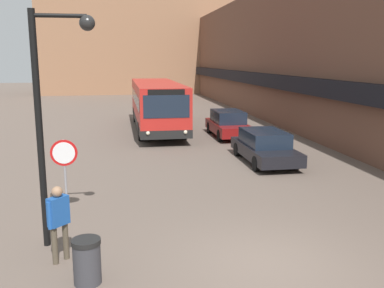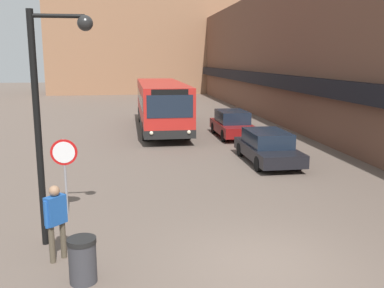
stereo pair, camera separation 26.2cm
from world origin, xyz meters
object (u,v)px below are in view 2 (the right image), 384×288
(city_bus, at_px, (161,104))
(stop_sign, at_px, (64,160))
(trash_bin, at_px, (83,260))
(parked_car_middle, at_px, (232,124))
(pedestrian, at_px, (56,216))
(street_lamp, at_px, (50,101))
(parked_car_front, at_px, (267,147))

(city_bus, height_order, stop_sign, city_bus)
(stop_sign, height_order, trash_bin, stop_sign)
(parked_car_middle, xyz_separation_m, pedestrian, (-7.71, -14.84, 0.29))
(city_bus, bearing_deg, parked_car_middle, -39.12)
(city_bus, xyz_separation_m, pedestrian, (-3.77, -18.04, -0.61))
(city_bus, bearing_deg, stop_sign, -104.75)
(trash_bin, bearing_deg, street_lamp, 111.39)
(stop_sign, bearing_deg, parked_car_middle, 56.36)
(parked_car_middle, bearing_deg, pedestrian, -117.43)
(stop_sign, xyz_separation_m, street_lamp, (0.05, -2.03, 1.89))
(trash_bin, bearing_deg, parked_car_middle, 66.14)
(street_lamp, bearing_deg, pedestrian, -81.74)
(parked_car_middle, height_order, pedestrian, pedestrian)
(city_bus, xyz_separation_m, stop_sign, (-3.97, -15.06, -0.04))
(trash_bin, bearing_deg, stop_sign, 101.84)
(parked_car_middle, bearing_deg, street_lamp, -119.45)
(parked_car_front, height_order, street_lamp, street_lamp)
(parked_car_front, distance_m, parked_car_middle, 6.47)
(parked_car_front, bearing_deg, street_lamp, -136.58)
(city_bus, distance_m, street_lamp, 17.63)
(stop_sign, height_order, pedestrian, stop_sign)
(city_bus, bearing_deg, trash_bin, -99.25)
(stop_sign, relative_size, pedestrian, 1.28)
(street_lamp, bearing_deg, parked_car_middle, 60.55)
(city_bus, bearing_deg, street_lamp, -102.89)
(parked_car_front, distance_m, trash_bin, 11.80)
(city_bus, height_order, parked_car_front, city_bus)
(parked_car_middle, bearing_deg, parked_car_front, -90.00)
(city_bus, relative_size, parked_car_middle, 2.62)
(parked_car_middle, relative_size, stop_sign, 2.01)
(city_bus, relative_size, street_lamp, 2.12)
(trash_bin, bearing_deg, city_bus, 80.75)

